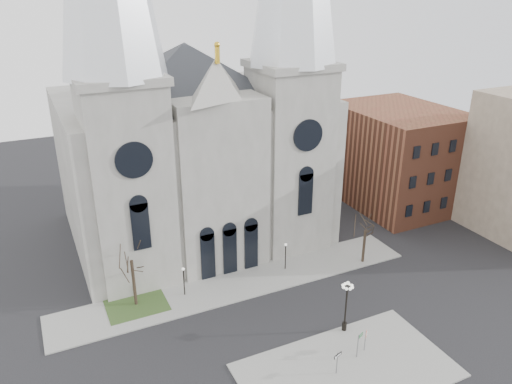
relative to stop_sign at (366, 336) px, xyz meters
name	(u,v)px	position (x,y,z in m)	size (l,w,h in m)	color
ground	(288,345)	(-5.79, 3.63, -1.71)	(160.00, 160.00, 0.00)	black
sidewalk_near	(347,370)	(-2.79, -1.37, -1.64)	(18.00, 10.00, 0.14)	gray
sidewalk_far	(239,284)	(-5.79, 14.63, -1.64)	(40.00, 6.00, 0.14)	gray
grass_patch	(136,304)	(-16.79, 15.63, -1.62)	(6.00, 5.00, 0.18)	#2B4A1F
cathedral	(195,95)	(-5.79, 26.49, 16.77)	(33.00, 26.66, 54.00)	gray
bg_building_brick	(396,156)	(24.21, 25.63, 5.29)	(14.00, 18.00, 14.00)	brown
tree_left	(131,258)	(-16.79, 15.63, 3.87)	(3.20, 3.20, 7.50)	#2D2219
tree_right	(366,228)	(9.21, 12.63, 2.76)	(3.20, 3.20, 6.00)	#2D2219
ped_lamp_left	(184,277)	(-11.79, 15.13, 0.62)	(0.32, 0.32, 3.26)	black
ped_lamp_right	(286,252)	(0.21, 15.13, 0.62)	(0.32, 0.32, 3.26)	black
stop_sign	(366,336)	(0.00, 0.00, 0.00)	(0.73, 0.33, 2.17)	slate
globe_lamp	(346,300)	(0.01, 3.13, 1.79)	(1.24, 1.24, 5.35)	black
one_way_sign	(337,359)	(-3.85, -1.30, -0.11)	(0.91, 0.33, 2.15)	slate
street_name_sign	(358,344)	(-1.04, -0.37, -0.19)	(0.69, 0.36, 2.34)	slate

